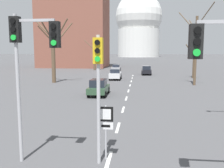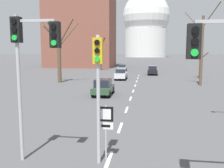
{
  "view_description": "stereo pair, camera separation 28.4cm",
  "coord_description": "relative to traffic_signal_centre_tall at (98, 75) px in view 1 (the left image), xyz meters",
  "views": [
    {
      "loc": [
        1.19,
        -2.52,
        4.35
      ],
      "look_at": [
        0.14,
        6.96,
        3.1
      ],
      "focal_mm": 40.0,
      "sensor_mm": 36.0,
      "label": 1
    },
    {
      "loc": [
        1.47,
        -2.49,
        4.35
      ],
      "look_at": [
        0.14,
        6.96,
        3.1
      ],
      "focal_mm": 40.0,
      "sensor_mm": 36.0,
      "label": 2
    }
  ],
  "objects": [
    {
      "name": "lane_stripe_2",
      "position": [
        0.34,
        4.67,
        -3.46
      ],
      "size": [
        0.16,
        2.0,
        0.01
      ],
      "primitive_type": "cube",
      "color": "silver",
      "rests_on": "ground_plane"
    },
    {
      "name": "lane_stripe_6",
      "position": [
        0.34,
        22.67,
        -3.46
      ],
      "size": [
        0.16,
        2.0,
        0.01
      ],
      "primitive_type": "cube",
      "color": "silver",
      "rests_on": "ground_plane"
    },
    {
      "name": "traffic_signal_near_left",
      "position": [
        -2.6,
        -0.15,
        0.89
      ],
      "size": [
        1.89,
        0.34,
        5.74
      ],
      "color": "#B2B2B7",
      "rests_on": "ground_plane"
    },
    {
      "name": "apartment_block_left",
      "position": [
        -16.67,
        60.16,
        7.26
      ],
      "size": [
        18.0,
        14.0,
        21.45
      ],
      "primitive_type": "cube",
      "color": "brown",
      "rests_on": "ground_plane"
    },
    {
      "name": "sedan_far_left",
      "position": [
        -2.18,
        29.25,
        -2.62
      ],
      "size": [
        1.73,
        4.19,
        1.64
      ],
      "color": "silver",
      "rests_on": "ground_plane"
    },
    {
      "name": "capitol_dome",
      "position": [
        0.34,
        190.28,
        21.26
      ],
      "size": [
        35.93,
        35.93,
        50.74
      ],
      "color": "silver",
      "rests_on": "ground_plane"
    },
    {
      "name": "lane_stripe_7",
      "position": [
        0.34,
        27.17,
        -3.46
      ],
      "size": [
        0.16,
        2.0,
        0.01
      ],
      "primitive_type": "cube",
      "color": "silver",
      "rests_on": "ground_plane"
    },
    {
      "name": "lane_stripe_1",
      "position": [
        0.34,
        0.17,
        -3.46
      ],
      "size": [
        0.16,
        2.0,
        0.01
      ],
      "primitive_type": "cube",
      "color": "silver",
      "rests_on": "ground_plane"
    },
    {
      "name": "sedan_mid_centre",
      "position": [
        -3.58,
        45.43,
        -2.68
      ],
      "size": [
        1.78,
        4.07,
        1.51
      ],
      "color": "#B7B7BC",
      "rests_on": "ground_plane"
    },
    {
      "name": "bare_tree_left_near",
      "position": [
        -8.94,
        48.4,
        0.27
      ],
      "size": [
        4.08,
        3.78,
        7.65
      ],
      "color": "brown",
      "rests_on": "ground_plane"
    },
    {
      "name": "sedan_near_left",
      "position": [
        -2.49,
        15.08,
        -2.65
      ],
      "size": [
        1.82,
        4.08,
        1.62
      ],
      "color": "#2D4C33",
      "rests_on": "ground_plane"
    },
    {
      "name": "bare_tree_left_far",
      "position": [
        -10.38,
        24.46,
        1.18
      ],
      "size": [
        5.36,
        4.13,
        8.72
      ],
      "color": "brown",
      "rests_on": "ground_plane"
    },
    {
      "name": "lane_stripe_3",
      "position": [
        0.34,
        9.17,
        -3.46
      ],
      "size": [
        0.16,
        2.0,
        0.01
      ],
      "primitive_type": "cube",
      "color": "silver",
      "rests_on": "ground_plane"
    },
    {
      "name": "route_sign_post",
      "position": [
        0.22,
        0.38,
        -1.95
      ],
      "size": [
        0.6,
        0.08,
        2.23
      ],
      "color": "#B2B2B7",
      "rests_on": "ground_plane"
    },
    {
      "name": "lane_stripe_4",
      "position": [
        0.34,
        13.67,
        -3.46
      ],
      "size": [
        0.16,
        2.0,
        0.01
      ],
      "primitive_type": "cube",
      "color": "silver",
      "rests_on": "ground_plane"
    },
    {
      "name": "traffic_signal_centre_tall",
      "position": [
        0.0,
        0.0,
        0.0
      ],
      "size": [
        0.36,
        0.34,
        4.96
      ],
      "color": "#B2B2B7",
      "rests_on": "ground_plane"
    },
    {
      "name": "lane_stripe_5",
      "position": [
        0.34,
        18.17,
        -3.46
      ],
      "size": [
        0.16,
        2.0,
        0.01
      ],
      "primitive_type": "cube",
      "color": "silver",
      "rests_on": "ground_plane"
    },
    {
      "name": "lane_stripe_8",
      "position": [
        0.34,
        31.67,
        -3.46
      ],
      "size": [
        0.16,
        2.0,
        0.01
      ],
      "primitive_type": "cube",
      "color": "silver",
      "rests_on": "ground_plane"
    },
    {
      "name": "bare_tree_right_far",
      "position": [
        8.6,
        23.86,
        1.4
      ],
      "size": [
        3.46,
        4.65,
        10.04
      ],
      "color": "brown",
      "rests_on": "ground_plane"
    },
    {
      "name": "bare_tree_right_near",
      "position": [
        10.31,
        32.61,
        -0.61
      ],
      "size": [
        2.59,
        2.06,
        5.53
      ],
      "color": "brown",
      "rests_on": "ground_plane"
    },
    {
      "name": "lane_stripe_9",
      "position": [
        0.34,
        36.17,
        -3.46
      ],
      "size": [
        0.16,
        2.0,
        0.01
      ],
      "primitive_type": "cube",
      "color": "silver",
      "rests_on": "ground_plane"
    },
    {
      "name": "sedan_near_right",
      "position": [
        2.81,
        38.11,
        -2.63
      ],
      "size": [
        1.83,
        4.51,
        1.68
      ],
      "color": "black",
      "rests_on": "ground_plane"
    }
  ]
}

